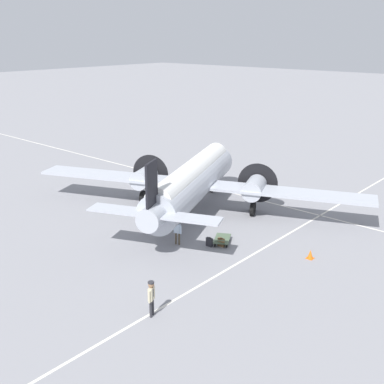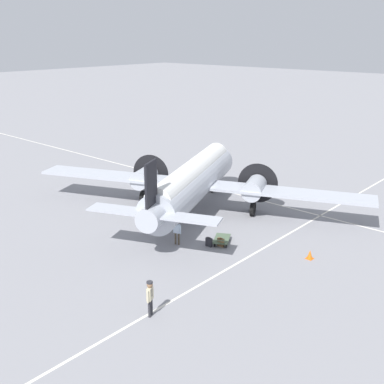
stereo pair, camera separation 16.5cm
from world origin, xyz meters
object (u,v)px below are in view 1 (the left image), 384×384
suitcase_near_door (221,242)px  passenger_boarding (177,230)px  airliner_main (194,180)px  crew_foreground (151,295)px  traffic_cone (310,254)px  suitcase_upright_spare (209,242)px  baggage_cart (222,239)px

suitcase_near_door → passenger_boarding: bearing=-145.3°
airliner_main → crew_foreground: airliner_main is taller
suitcase_near_door → crew_foreground: bearing=-74.4°
passenger_boarding → suitcase_near_door: size_ratio=2.80×
passenger_boarding → traffic_cone: size_ratio=2.97×
crew_foreground → suitcase_upright_spare: bearing=176.9°
crew_foreground → passenger_boarding: crew_foreground is taller
passenger_boarding → baggage_cart: 3.08m
airliner_main → baggage_cart: (5.30, -3.24, -2.34)m
suitcase_upright_spare → traffic_cone: 6.45m
crew_foreground → suitcase_upright_spare: crew_foreground is taller
baggage_cart → traffic_cone: traffic_cone is taller
airliner_main → passenger_boarding: (3.20, -5.36, -1.57)m
crew_foreground → suitcase_upright_spare: 8.82m
passenger_boarding → suitcase_near_door: passenger_boarding is taller
crew_foreground → passenger_boarding: 8.58m
crew_foreground → baggage_cart: 9.65m
airliner_main → traffic_cone: size_ratio=44.50×
passenger_boarding → suitcase_near_door: bearing=-160.6°
suitcase_near_door → baggage_cart: suitcase_near_door is taller
crew_foreground → suitcase_upright_spare: (-3.03, 8.24, -0.89)m
suitcase_near_door → baggage_cart: size_ratio=0.30×
suitcase_near_door → traffic_cone: (5.26, 2.21, -0.02)m
crew_foreground → passenger_boarding: (-4.81, 7.09, -0.14)m
airliner_main → suitcase_upright_spare: airliner_main is taller
suitcase_upright_spare → crew_foreground: bearing=-69.8°
crew_foreground → traffic_cone: crew_foreground is taller
crew_foreground → passenger_boarding: bearing=-169.1°
airliner_main → suitcase_near_door: 7.09m
suitcase_upright_spare → traffic_cone: size_ratio=1.10×
baggage_cart → traffic_cone: size_ratio=3.55×
passenger_boarding → traffic_cone: bearing=-168.6°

